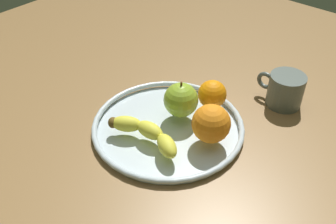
{
  "coord_description": "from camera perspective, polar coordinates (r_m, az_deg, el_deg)",
  "views": [
    {
      "loc": [
        -40.76,
        47.26,
        54.81
      ],
      "look_at": [
        0.0,
        0.0,
        4.8
      ],
      "focal_mm": 40.91,
      "sensor_mm": 36.0,
      "label": 1
    }
  ],
  "objects": [
    {
      "name": "ground_plane",
      "position": [
        0.84,
        0.0,
        -3.61
      ],
      "size": [
        164.14,
        164.14,
        4.0
      ],
      "primitive_type": "cube",
      "color": "olive"
    },
    {
      "name": "orange_front_left",
      "position": [
        0.76,
        6.44,
        -1.73
      ],
      "size": [
        7.87,
        7.87,
        7.87
      ],
      "primitive_type": "sphere",
      "color": "orange",
      "rests_on": "fruit_bowl"
    },
    {
      "name": "apple",
      "position": [
        0.82,
        1.97,
        1.81
      ],
      "size": [
        7.55,
        7.55,
        8.35
      ],
      "color": "#8DB12D",
      "rests_on": "fruit_bowl"
    },
    {
      "name": "banana",
      "position": [
        0.77,
        -3.32,
        -3.1
      ],
      "size": [
        18.17,
        6.64,
        3.34
      ],
      "rotation": [
        0.0,
        0.0,
        0.05
      ],
      "color": "yellow",
      "rests_on": "fruit_bowl"
    },
    {
      "name": "fruit_bowl",
      "position": [
        0.82,
        0.0,
        -2.11
      ],
      "size": [
        32.75,
        32.75,
        1.8
      ],
      "color": "silver",
      "rests_on": "ground_plane"
    },
    {
      "name": "orange_back_right",
      "position": [
        0.85,
        6.6,
        2.64
      ],
      "size": [
        6.4,
        6.4,
        6.4
      ],
      "primitive_type": "sphere",
      "color": "orange",
      "rests_on": "fruit_bowl"
    },
    {
      "name": "ambient_mug",
      "position": [
        0.92,
        17.01,
        3.17
      ],
      "size": [
        11.54,
        8.14,
        7.74
      ],
      "color": "#535D57",
      "rests_on": "ground_plane"
    }
  ]
}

